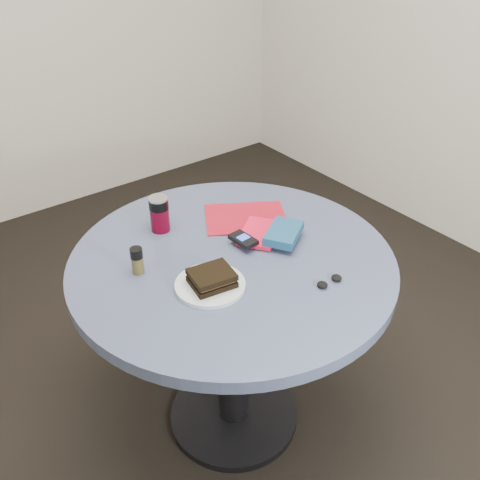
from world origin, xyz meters
TOP-DOWN VIEW (x-y plane):
  - ground at (0.00, 0.00)m, footprint 4.00×4.00m
  - table at (0.00, 0.00)m, footprint 1.00×1.00m
  - plate at (-0.14, -0.08)m, footprint 0.25×0.25m
  - sandwich at (-0.13, -0.09)m, footprint 0.13×0.12m
  - soda_can at (-0.09, 0.27)m, footprint 0.07×0.07m
  - pepper_grinder at (-0.27, 0.10)m, footprint 0.04×0.04m
  - magazine at (0.17, 0.16)m, footprint 0.34×0.31m
  - red_book at (0.14, 0.04)m, footprint 0.20×0.19m
  - novel at (0.18, -0.03)m, footprint 0.17×0.16m
  - mp3_player at (0.06, 0.02)m, footprint 0.06×0.09m
  - headphones at (0.14, -0.27)m, footprint 0.09×0.03m

SIDE VIEW (x-z plane):
  - ground at x=0.00m, z-range 0.00..0.00m
  - table at x=0.00m, z-range 0.21..0.96m
  - magazine at x=0.17m, z-range 0.75..0.75m
  - plate at x=-0.14m, z-range 0.75..0.76m
  - headphones at x=0.14m, z-range 0.75..0.77m
  - red_book at x=0.14m, z-range 0.75..0.77m
  - mp3_player at x=0.06m, z-range 0.77..0.78m
  - novel at x=0.18m, z-range 0.77..0.80m
  - sandwich at x=-0.13m, z-range 0.76..0.80m
  - pepper_grinder at x=-0.27m, z-range 0.75..0.83m
  - soda_can at x=-0.09m, z-range 0.75..0.87m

